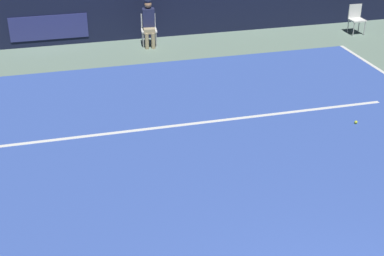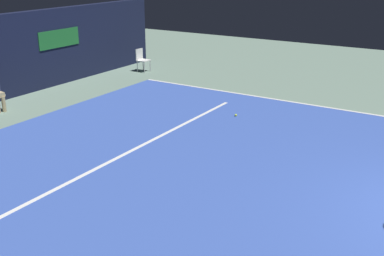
{
  "view_description": "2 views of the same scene",
  "coord_description": "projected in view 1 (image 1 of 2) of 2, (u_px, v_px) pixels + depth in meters",
  "views": [
    {
      "loc": [
        -2.87,
        -3.14,
        5.19
      ],
      "look_at": [
        -0.6,
        5.41,
        0.72
      ],
      "focal_mm": 52.33,
      "sensor_mm": 36.0,
      "label": 1
    },
    {
      "loc": [
        -8.46,
        0.32,
        4.2
      ],
      "look_at": [
        -0.06,
        5.55,
        0.72
      ],
      "focal_mm": 45.26,
      "sensor_mm": 36.0,
      "label": 2
    }
  ],
  "objects": [
    {
      "name": "ground_plane",
      "position": [
        232.0,
        173.0,
        9.93
      ],
      "size": [
        32.32,
        32.32,
        0.0
      ],
      "primitive_type": "plane",
      "color": "slate"
    },
    {
      "name": "court_surface",
      "position": [
        232.0,
        173.0,
        9.92
      ],
      "size": [
        10.73,
        11.78,
        0.01
      ],
      "primitive_type": "cube",
      "color": "#3856B2",
      "rests_on": "ground"
    },
    {
      "name": "line_service",
      "position": [
        201.0,
        123.0,
        11.7
      ],
      "size": [
        8.37,
        0.1,
        0.01
      ],
      "primitive_type": "cube",
      "color": "white",
      "rests_on": "court_surface"
    },
    {
      "name": "line_judge_on_chair",
      "position": [
        149.0,
        23.0,
        15.94
      ],
      "size": [
        0.48,
        0.56,
        1.32
      ],
      "color": "white",
      "rests_on": "ground"
    },
    {
      "name": "courtside_chair_near",
      "position": [
        356.0,
        17.0,
        17.14
      ],
      "size": [
        0.44,
        0.42,
        0.88
      ],
      "color": "white",
      "rests_on": "ground"
    },
    {
      "name": "tennis_ball",
      "position": [
        356.0,
        122.0,
        11.66
      ],
      "size": [
        0.07,
        0.07,
        0.07
      ],
      "primitive_type": "sphere",
      "color": "#CCE033",
      "rests_on": "court_surface"
    }
  ]
}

